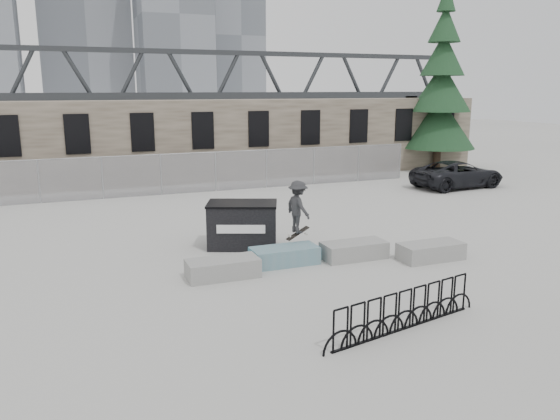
% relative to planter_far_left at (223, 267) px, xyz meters
% --- Properties ---
extents(ground, '(120.00, 120.00, 0.00)m').
position_rel_planter_far_left_xyz_m(ground, '(3.18, 0.22, -0.28)').
color(ground, '#B0B0AB').
rests_on(ground, ground).
extents(stone_wall, '(36.00, 2.58, 4.50)m').
position_rel_planter_far_left_xyz_m(stone_wall, '(3.18, 16.46, 1.97)').
color(stone_wall, brown).
rests_on(stone_wall, ground).
extents(chainlink_fence, '(22.06, 0.06, 2.02)m').
position_rel_planter_far_left_xyz_m(chainlink_fence, '(3.18, 12.72, 0.75)').
color(chainlink_fence, gray).
rests_on(chainlink_fence, ground).
extents(planter_far_left, '(2.00, 0.90, 0.52)m').
position_rel_planter_far_left_xyz_m(planter_far_left, '(0.00, 0.00, 0.00)').
color(planter_far_left, gray).
rests_on(planter_far_left, ground).
extents(planter_center_left, '(2.00, 0.90, 0.52)m').
position_rel_planter_far_left_xyz_m(planter_center_left, '(2.03, 0.46, 0.00)').
color(planter_center_left, '#2C6F84').
rests_on(planter_center_left, ground).
extents(planter_center_right, '(2.00, 0.90, 0.52)m').
position_rel_planter_far_left_xyz_m(planter_center_right, '(4.25, 0.19, 0.00)').
color(planter_center_right, gray).
rests_on(planter_center_right, ground).
extents(planter_offset, '(2.00, 0.90, 0.52)m').
position_rel_planter_far_left_xyz_m(planter_offset, '(6.39, -0.77, 0.00)').
color(planter_offset, gray).
rests_on(planter_offset, ground).
extents(dumpster, '(2.62, 2.12, 1.49)m').
position_rel_planter_far_left_xyz_m(dumpster, '(1.42, 2.67, 0.47)').
color(dumpster, black).
rests_on(dumpster, ground).
extents(bike_rack, '(4.40, 0.99, 0.90)m').
position_rel_planter_far_left_xyz_m(bike_rack, '(2.77, -4.71, 0.16)').
color(bike_rack, black).
rests_on(bike_rack, ground).
extents(spruce_tree, '(4.58, 4.58, 11.50)m').
position_rel_planter_far_left_xyz_m(spruce_tree, '(18.42, 14.90, 4.45)').
color(spruce_tree, '#38281E').
rests_on(spruce_tree, ground).
extents(truss_bridge, '(70.00, 3.00, 9.80)m').
position_rel_planter_far_left_xyz_m(truss_bridge, '(13.18, 55.22, 3.85)').
color(truss_bridge, '#2D3033').
rests_on(truss_bridge, ground).
extents(suv, '(5.23, 2.70, 1.41)m').
position_rel_planter_far_left_xyz_m(suv, '(15.37, 9.09, 0.42)').
color(suv, black).
rests_on(suv, ground).
extents(skateboarder, '(0.80, 1.15, 1.83)m').
position_rel_planter_far_left_xyz_m(skateboarder, '(2.69, 0.99, 1.31)').
color(skateboarder, '#2A2B2D').
rests_on(skateboarder, ground).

